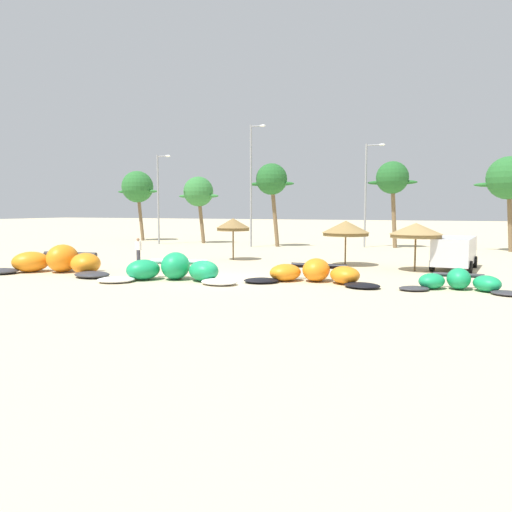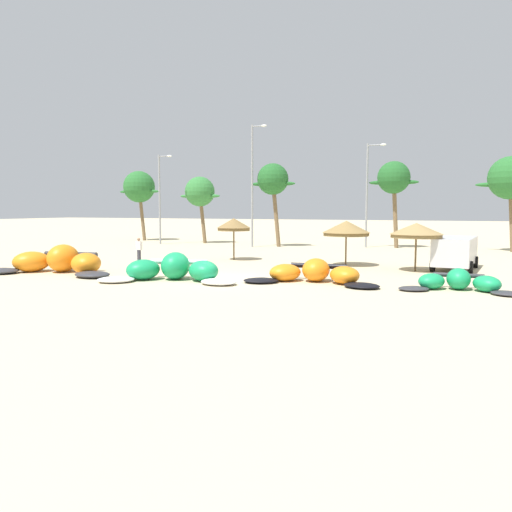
% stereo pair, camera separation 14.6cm
% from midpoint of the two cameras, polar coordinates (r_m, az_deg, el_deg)
% --- Properties ---
extents(ground_plane, '(260.00, 260.00, 0.00)m').
position_cam_midpoint_polar(ground_plane, '(24.79, -3.90, -2.62)').
color(ground_plane, beige).
extents(kite_far_left, '(7.90, 4.15, 1.52)m').
position_cam_midpoint_polar(kite_far_left, '(29.00, -21.55, -0.66)').
color(kite_far_left, '#333338').
rests_on(kite_far_left, ground).
extents(kite_left, '(6.87, 4.07, 1.35)m').
position_cam_midpoint_polar(kite_left, '(24.45, -9.30, -1.57)').
color(kite_left, white).
rests_on(kite_left, ground).
extents(kite_left_of_center, '(6.65, 3.19, 1.11)m').
position_cam_midpoint_polar(kite_left_of_center, '(23.65, 6.87, -1.99)').
color(kite_left_of_center, black).
rests_on(kite_left_of_center, ground).
extents(kite_center, '(5.13, 2.44, 0.92)m').
position_cam_midpoint_polar(kite_center, '(22.92, 22.37, -2.79)').
color(kite_center, '#333338').
rests_on(kite_center, ground).
extents(beach_umbrella_near_van, '(2.29, 2.29, 2.83)m').
position_cam_midpoint_polar(beach_umbrella_near_van, '(33.70, -2.44, 3.63)').
color(beach_umbrella_near_van, brown).
rests_on(beach_umbrella_near_van, ground).
extents(beach_umbrella_middle, '(2.89, 2.89, 2.74)m').
position_cam_midpoint_polar(beach_umbrella_middle, '(30.78, 10.43, 3.14)').
color(beach_umbrella_middle, brown).
rests_on(beach_umbrella_middle, ground).
extents(beach_umbrella_near_palms, '(2.90, 2.90, 2.69)m').
position_cam_midpoint_polar(beach_umbrella_near_palms, '(28.98, 18.03, 2.82)').
color(beach_umbrella_near_palms, brown).
rests_on(beach_umbrella_near_palms, ground).
extents(parked_van, '(2.57, 5.00, 1.84)m').
position_cam_midpoint_polar(parked_van, '(30.65, 22.01, 0.59)').
color(parked_van, silver).
rests_on(parked_van, ground).
extents(person_near_kites, '(0.36, 0.24, 1.62)m').
position_cam_midpoint_polar(person_near_kites, '(32.58, -13.14, 0.64)').
color(person_near_kites, '#383842').
rests_on(person_near_kites, ground).
extents(palm_leftmost, '(5.13, 3.42, 7.55)m').
position_cam_midpoint_polar(palm_leftmost, '(56.13, -13.17, 7.66)').
color(palm_leftmost, brown).
rests_on(palm_leftmost, ground).
extents(palm_left, '(4.49, 2.99, 6.68)m').
position_cam_midpoint_polar(palm_left, '(50.65, -6.36, 7.26)').
color(palm_left, brown).
rests_on(palm_left, ground).
extents(palm_left_of_gap, '(4.29, 2.86, 7.59)m').
position_cam_midpoint_polar(palm_left_of_gap, '(45.85, 2.04, 8.66)').
color(palm_left_of_gap, brown).
rests_on(palm_left_of_gap, ground).
extents(palm_center_left, '(4.28, 2.85, 7.63)m').
position_cam_midpoint_polar(palm_center_left, '(45.84, 15.59, 8.52)').
color(palm_center_left, brown).
rests_on(palm_center_left, ground).
extents(palm_center_right, '(5.16, 3.44, 7.64)m').
position_cam_midpoint_polar(palm_center_right, '(44.92, 27.22, 7.89)').
color(palm_center_right, brown).
rests_on(palm_center_right, ground).
extents(lamppost_west, '(1.55, 0.24, 8.67)m').
position_cam_midpoint_polar(lamppost_west, '(49.80, -10.80, 6.93)').
color(lamppost_west, gray).
rests_on(lamppost_west, ground).
extents(lamppost_west_center, '(1.49, 0.24, 10.90)m').
position_cam_midpoint_polar(lamppost_west_center, '(45.10, -0.24, 8.62)').
color(lamppost_west_center, gray).
rests_on(lamppost_west_center, ground).
extents(lamppost_east_center, '(1.71, 0.24, 9.19)m').
position_cam_midpoint_polar(lamppost_east_center, '(45.70, 12.83, 7.39)').
color(lamppost_east_center, gray).
rests_on(lamppost_east_center, ground).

